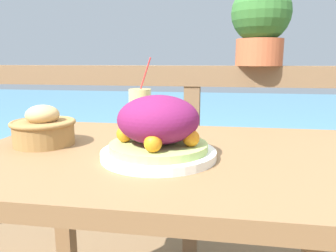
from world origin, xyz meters
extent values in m
cube|color=olive|center=(0.00, 0.00, 0.72)|extent=(1.05, 0.71, 0.04)
cube|color=olive|center=(-0.46, 0.29, 0.35)|extent=(0.06, 0.06, 0.70)
cube|color=olive|center=(0.46, 0.29, 0.35)|extent=(0.06, 0.06, 0.70)
cube|color=brown|center=(0.00, 0.66, 0.91)|extent=(2.80, 0.08, 0.09)
cube|color=brown|center=(0.00, 0.66, 0.43)|extent=(0.07, 0.07, 0.86)
cube|color=teal|center=(0.00, 3.16, 0.20)|extent=(12.00, 4.00, 0.40)
cylinder|color=white|center=(-0.02, -0.06, 0.75)|extent=(0.28, 0.28, 0.02)
cylinder|color=#A8C66B|center=(-0.02, -0.06, 0.77)|extent=(0.24, 0.24, 0.02)
ellipsoid|color=#72194C|center=(-0.02, -0.06, 0.84)|extent=(0.20, 0.20, 0.12)
sphere|color=orange|center=(0.06, -0.08, 0.80)|extent=(0.04, 0.04, 0.04)
sphere|color=orange|center=(-0.04, 0.02, 0.80)|extent=(0.04, 0.04, 0.04)
sphere|color=orange|center=(-0.10, -0.07, 0.80)|extent=(0.04, 0.04, 0.04)
sphere|color=orange|center=(-0.01, -0.15, 0.80)|extent=(0.04, 0.04, 0.04)
cylinder|color=#DBCC7F|center=(-0.14, 0.25, 0.81)|extent=(0.08, 0.08, 0.14)
cylinder|color=red|center=(-0.14, 0.26, 0.88)|extent=(0.08, 0.01, 0.21)
cylinder|color=olive|center=(-0.36, 0.01, 0.78)|extent=(0.17, 0.17, 0.07)
torus|color=olive|center=(-0.36, 0.01, 0.81)|extent=(0.18, 0.18, 0.01)
ellipsoid|color=tan|center=(-0.36, 0.01, 0.83)|extent=(0.09, 0.09, 0.05)
cylinder|color=#B75B38|center=(0.28, 0.66, 1.01)|extent=(0.20, 0.20, 0.11)
sphere|color=#336B2D|center=(0.28, 0.66, 1.17)|extent=(0.25, 0.25, 0.25)
camera|label=1|loc=(0.13, -0.82, 0.98)|focal=35.00mm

